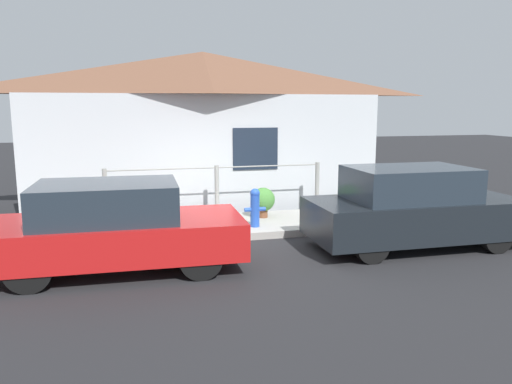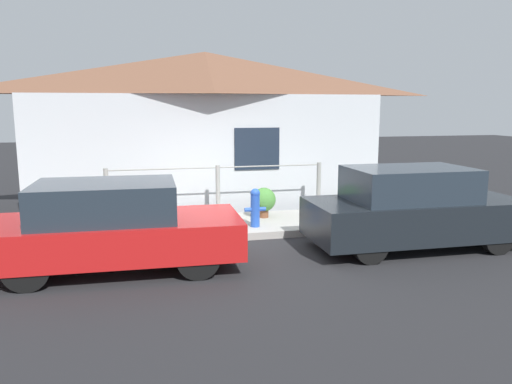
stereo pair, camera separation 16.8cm
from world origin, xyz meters
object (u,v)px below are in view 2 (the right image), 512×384
at_px(car_left, 114,226).
at_px(fire_hydrant, 255,207).
at_px(car_right, 413,209).
at_px(potted_plant_near_hydrant, 264,200).
at_px(potted_plant_by_fence, 133,211).

xyz_separation_m(car_left, fire_hydrant, (2.71, 1.69, -0.15)).
xyz_separation_m(car_right, potted_plant_near_hydrant, (-2.18, 2.48, -0.20)).
relative_size(car_left, potted_plant_by_fence, 7.13).
height_order(potted_plant_near_hydrant, potted_plant_by_fence, potted_plant_near_hydrant).
distance_m(car_right, fire_hydrant, 3.08).
height_order(car_left, potted_plant_by_fence, car_left).
bearing_deg(car_left, fire_hydrant, 33.54).
xyz_separation_m(car_right, fire_hydrant, (-2.56, 1.69, -0.17)).
distance_m(potted_plant_near_hydrant, potted_plant_by_fence, 2.81).
distance_m(fire_hydrant, potted_plant_by_fence, 2.55).
relative_size(car_right, fire_hydrant, 4.97).
distance_m(car_left, potted_plant_near_hydrant, 3.97).
relative_size(car_right, potted_plant_near_hydrant, 5.91).
distance_m(car_right, potted_plant_near_hydrant, 3.31).
xyz_separation_m(fire_hydrant, potted_plant_near_hydrant, (0.39, 0.79, -0.03)).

